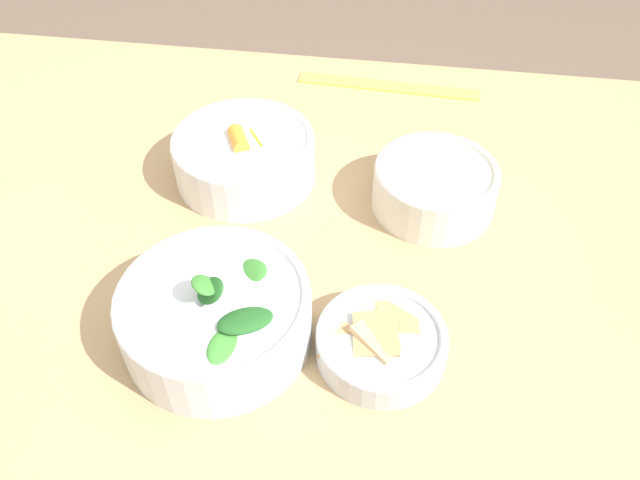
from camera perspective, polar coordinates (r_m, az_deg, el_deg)
name	(u,v)px	position (r m, az deg, el deg)	size (l,w,h in m)	color
dining_table	(264,292)	(0.83, -5.18, -4.77)	(1.30, 0.86, 0.74)	tan
bowl_carrots	(244,155)	(0.81, -6.93, 7.70)	(0.18, 0.18, 0.07)	white
bowl_greens	(216,314)	(0.63, -9.52, -6.69)	(0.19, 0.19, 0.10)	silver
bowl_beans_hotdog	(434,188)	(0.78, 10.43, 4.74)	(0.15, 0.15, 0.06)	silver
bowl_cookies	(381,342)	(0.63, 5.60, -9.23)	(0.13, 0.13, 0.04)	silver
ruler	(388,86)	(1.01, 6.24, 13.80)	(0.28, 0.04, 0.00)	#EADB4C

